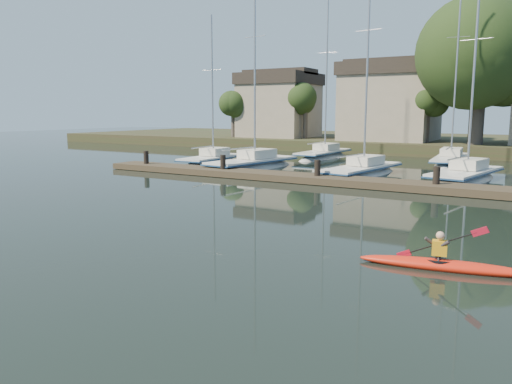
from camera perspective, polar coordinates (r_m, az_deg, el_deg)
The scene contains 10 objects.
ground at distance 13.06m, azimuth -5.82°, elevation -7.39°, with size 160.00×160.00×0.00m, color black.
kayak at distance 12.77m, azimuth 20.65°, elevation -7.61°, with size 4.04×1.19×1.28m.
dock at distance 25.42m, azimuth 13.21°, elevation 1.01°, with size 34.00×2.00×1.80m.
sailboat_0 at distance 35.53m, azimuth -5.06°, elevation 2.85°, with size 2.40×7.32×11.46m.
sailboat_1 at distance 32.71m, azimuth -0.40°, elevation 2.33°, with size 3.32×9.07×14.49m.
sailboat_2 at distance 29.80m, azimuth 11.98°, elevation 1.49°, with size 3.11×8.74×14.15m.
sailboat_3 at distance 29.06m, azimuth 22.76°, elevation 0.75°, with size 3.52×8.23×12.87m.
sailboat_5 at distance 40.74m, azimuth 7.72°, elevation 3.63°, with size 2.22×8.65×14.24m.
sailboat_6 at distance 38.00m, azimuth 21.28°, elevation 2.69°, with size 2.67×9.56×15.02m.
shore at distance 50.68m, azimuth 24.20°, elevation 7.85°, with size 90.00×25.25×12.75m.
Camera 1 is at (7.47, -10.05, 3.72)m, focal length 35.00 mm.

